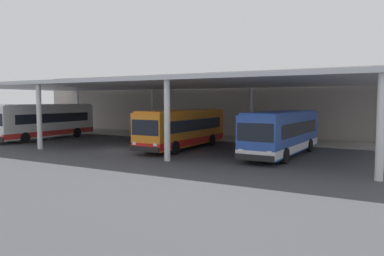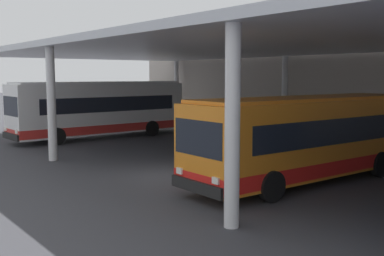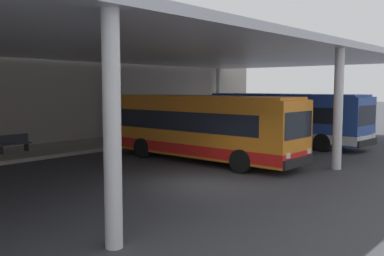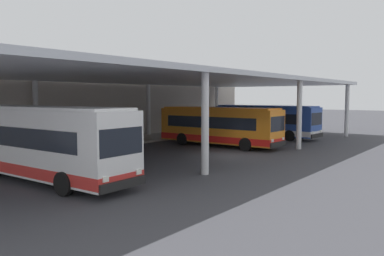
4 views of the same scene
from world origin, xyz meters
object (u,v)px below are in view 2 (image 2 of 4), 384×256
object	(u,v)px
bus_nearest_bay	(100,109)
trash_bin	(297,131)
bus_second_bay	(308,138)
bench_waiting	(329,134)

from	to	relation	value
bus_nearest_bay	trash_bin	size ratio (longest dim) A/B	11.64
bus_nearest_bay	trash_bin	xyz separation A→B (m)	(8.84, 8.50, -1.16)
bus_nearest_bay	bus_second_bay	distance (m)	16.07
bus_second_bay	bench_waiting	bearing A→B (deg)	121.71
trash_bin	bus_second_bay	bearing A→B (deg)	-48.23
bench_waiting	trash_bin	world-z (taller)	trash_bin
bus_second_bay	bench_waiting	world-z (taller)	bus_second_bay
bus_second_bay	bus_nearest_bay	bearing A→B (deg)	-178.54
bus_second_bay	bench_waiting	size ratio (longest dim) A/B	5.86
bus_nearest_bay	bench_waiting	bearing A→B (deg)	39.20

